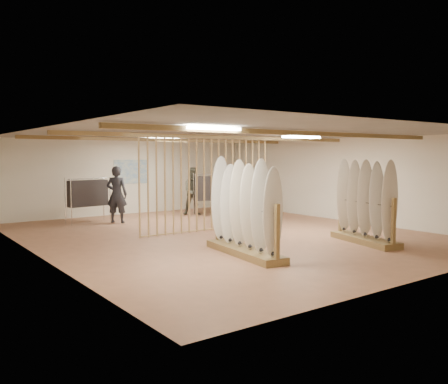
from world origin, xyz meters
TOP-DOWN VIEW (x-y plane):
  - floor at (0.00, 0.00)m, footprint 12.00×12.00m
  - ceiling at (0.00, 0.00)m, footprint 12.00×12.00m
  - wall_back at (0.00, 6.00)m, footprint 12.00×0.00m
  - wall_front at (0.00, -6.00)m, footprint 12.00×0.00m
  - wall_left at (-5.00, 0.00)m, footprint 0.00×12.00m
  - wall_right at (5.00, 0.00)m, footprint 0.00×12.00m
  - ceiling_slats at (0.00, 0.00)m, footprint 9.50×6.12m
  - light_panels at (0.00, 0.00)m, footprint 1.20×0.35m
  - bamboo_partition at (0.00, 0.80)m, footprint 4.45×0.05m
  - poster at (0.00, 5.98)m, footprint 1.40×0.03m
  - rack_left at (-1.25, -2.48)m, footprint 0.91×2.66m
  - rack_right at (2.14, -3.13)m, footprint 1.07×2.23m
  - clothing_rack_a at (-2.25, 4.51)m, footprint 1.39×0.57m
  - clothing_rack_b at (2.16, 3.57)m, footprint 1.39×0.86m
  - shopper_a at (-1.48, 3.95)m, footprint 0.93×0.91m
  - shopper_b at (1.68, 4.18)m, footprint 1.20×1.10m

SIDE VIEW (x-z plane):
  - floor at x=0.00m, z-range 0.00..0.00m
  - rack_right at x=2.14m, z-range -0.33..1.73m
  - rack_left at x=-1.25m, z-range -0.33..1.77m
  - clothing_rack_a at x=-2.25m, z-range 0.23..1.74m
  - shopper_b at x=1.68m, z-range 0.00..2.01m
  - clothing_rack_b at x=2.16m, z-range 0.24..1.80m
  - shopper_a at x=-1.48m, z-range 0.00..2.13m
  - bamboo_partition at x=0.00m, z-range 0.01..2.79m
  - wall_back at x=0.00m, z-range -4.60..7.40m
  - wall_front at x=0.00m, z-range -4.60..7.40m
  - wall_left at x=-5.00m, z-range -4.60..7.40m
  - wall_right at x=5.00m, z-range -4.60..7.40m
  - poster at x=0.00m, z-range 1.15..2.05m
  - ceiling_slats at x=0.00m, z-range 2.67..2.77m
  - light_panels at x=0.00m, z-range 2.71..2.77m
  - ceiling at x=0.00m, z-range 2.80..2.80m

